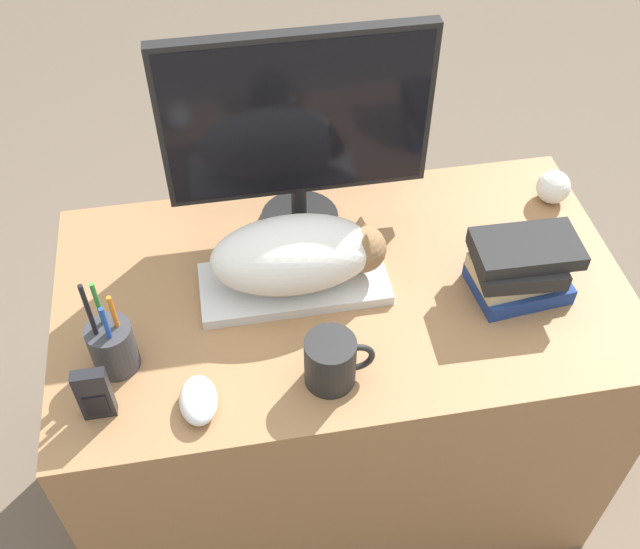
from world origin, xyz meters
name	(u,v)px	position (x,y,z in m)	size (l,w,h in m)	color
desk	(339,390)	(0.00, 0.34, 0.38)	(1.20, 0.68, 0.77)	#9E7047
keyboard	(294,284)	(-0.10, 0.35, 0.78)	(0.39, 0.16, 0.02)	silver
cat	(301,254)	(-0.08, 0.35, 0.87)	(0.36, 0.17, 0.15)	white
monitor	(297,125)	(-0.06, 0.55, 1.03)	(0.56, 0.18, 0.47)	black
computer_mouse	(199,400)	(-0.31, 0.09, 0.79)	(0.07, 0.11, 0.04)	silver
coffee_mug	(332,361)	(-0.07, 0.11, 0.82)	(0.13, 0.10, 0.11)	black
pen_cup	(112,346)	(-0.46, 0.22, 0.83)	(0.09, 0.09, 0.23)	#38383D
baseball	(553,187)	(0.53, 0.53, 0.81)	(0.08, 0.08, 0.08)	silver
phone	(94,394)	(-0.49, 0.11, 0.83)	(0.06, 0.03, 0.12)	black
book_stack	(520,266)	(0.35, 0.27, 0.84)	(0.21, 0.17, 0.14)	navy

